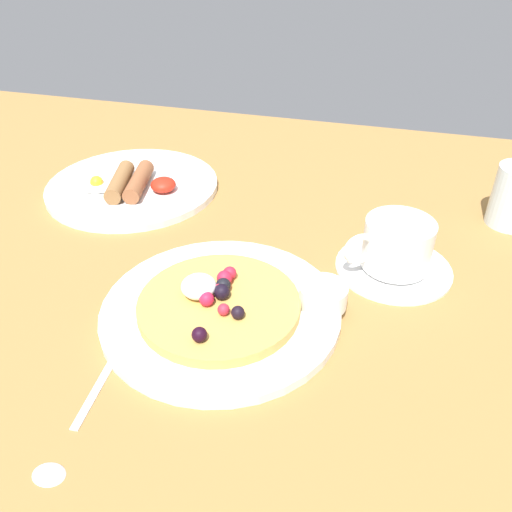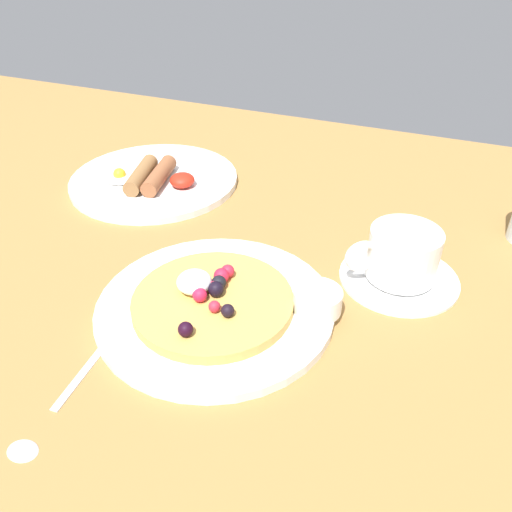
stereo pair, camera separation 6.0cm
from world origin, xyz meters
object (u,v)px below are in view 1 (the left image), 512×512
Objects in this scene: pancake_plate at (221,310)px; coffee_saucer at (393,267)px; breakfast_plate at (133,186)px; teaspoon at (66,441)px; coffee_cup at (397,243)px; syrup_ramekin at (323,295)px.

pancake_plate is 1.85× the size of coffee_saucer.
teaspoon is at bearing -70.60° from breakfast_plate.
breakfast_plate is (-23.13, 24.95, -0.02)cm from pancake_plate.
coffee_cup reaches higher than coffee_saucer.
pancake_plate is 11.48cm from syrup_ramekin.
syrup_ramekin is at bearing -124.60° from coffee_cup.
breakfast_plate is 2.56× the size of coffee_cup.
coffee_saucer is 3.56cm from coffee_cup.
coffee_saucer is (41.27, -11.17, -0.13)cm from breakfast_plate.
pancake_plate is 2.54× the size of coffee_cup.
syrup_ramekin reaches higher than breakfast_plate.
coffee_cup reaches higher than breakfast_plate.
coffee_saucer is (18.13, 13.78, -0.15)cm from pancake_plate.
pancake_plate and breakfast_plate have the same top height.
syrup_ramekin is 40.32cm from breakfast_plate.
pancake_plate is at bearing -163.05° from syrup_ramekin.
pancake_plate reaches higher than teaspoon.
syrup_ramekin reaches higher than pancake_plate.
coffee_saucer is 1.37× the size of coffee_cup.
breakfast_plate is 42.75cm from coffee_saucer.
teaspoon is (15.64, -44.41, -0.31)cm from breakfast_plate.
pancake_plate is at bearing -142.73° from coffee_cup.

